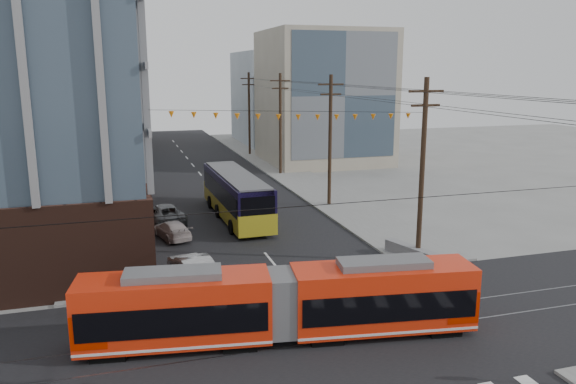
% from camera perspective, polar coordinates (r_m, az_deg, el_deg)
% --- Properties ---
extents(ground, '(160.00, 160.00, 0.00)m').
position_cam_1_polar(ground, '(22.74, 7.84, -17.95)').
color(ground, slate).
extents(bg_bldg_nw_near, '(18.00, 16.00, 18.00)m').
position_cam_1_polar(bg_bldg_nw_near, '(70.29, -24.20, 9.34)').
color(bg_bldg_nw_near, '#8C99A5').
rests_on(bg_bldg_nw_near, ground).
extents(bg_bldg_ne_near, '(14.00, 14.00, 16.00)m').
position_cam_1_polar(bg_bldg_ne_near, '(70.22, 3.57, 9.57)').
color(bg_bldg_ne_near, gray).
rests_on(bg_bldg_ne_near, ground).
extents(bg_bldg_nw_far, '(16.00, 18.00, 20.00)m').
position_cam_1_polar(bg_bldg_nw_far, '(89.91, -20.80, 10.70)').
color(bg_bldg_nw_far, gray).
rests_on(bg_bldg_nw_far, ground).
extents(bg_bldg_ne_far, '(16.00, 16.00, 14.00)m').
position_cam_1_polar(bg_bldg_ne_far, '(89.83, 0.26, 9.57)').
color(bg_bldg_ne_far, '#8C99A5').
rests_on(bg_bldg_ne_far, ground).
extents(utility_pole_far, '(0.30, 0.30, 11.00)m').
position_cam_1_polar(utility_pole_far, '(75.89, -3.96, 7.88)').
color(utility_pole_far, black).
rests_on(utility_pole_far, ground).
extents(streetcar, '(17.07, 4.78, 3.26)m').
position_cam_1_polar(streetcar, '(24.42, -0.68, -11.30)').
color(streetcar, red).
rests_on(streetcar, ground).
extents(city_bus, '(3.13, 12.86, 3.62)m').
position_cam_1_polar(city_bus, '(43.82, -5.29, -0.35)').
color(city_bus, black).
rests_on(city_bus, ground).
extents(parked_car_silver, '(2.46, 4.93, 1.55)m').
position_cam_1_polar(parked_car_silver, '(31.41, -9.66, -7.64)').
color(parked_car_silver, '#A1A1A1').
rests_on(parked_car_silver, ground).
extents(parked_car_white, '(2.74, 4.49, 1.22)m').
position_cam_1_polar(parked_car_white, '(39.53, -11.72, -3.77)').
color(parked_car_white, '#B4A7A3').
rests_on(parked_car_white, ground).
extents(parked_car_grey, '(3.19, 5.61, 1.48)m').
position_cam_1_polar(parked_car_grey, '(43.53, -12.48, -2.13)').
color(parked_car_grey, '#565A5D').
rests_on(parked_car_grey, ground).
extents(jersey_barrier, '(2.21, 4.44, 0.87)m').
position_cam_1_polar(jersey_barrier, '(35.15, 12.65, -6.17)').
color(jersey_barrier, '#5B5D62').
rests_on(jersey_barrier, ground).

